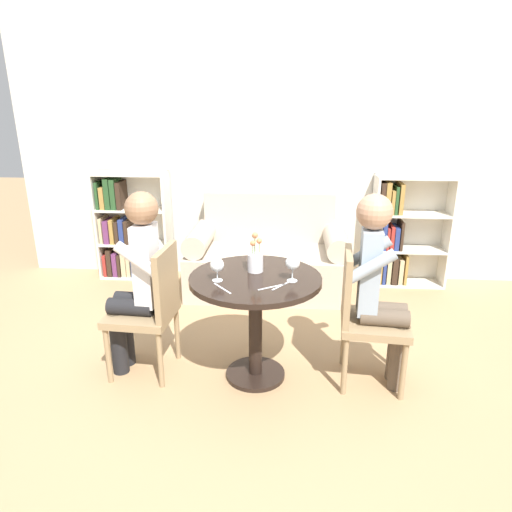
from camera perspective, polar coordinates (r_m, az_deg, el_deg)
The scene contains 16 objects.
ground_plane at distance 3.23m, azimuth -0.07°, elevation -14.72°, with size 16.00×16.00×0.00m, color tan.
back_wall at distance 4.67m, azimuth 1.84°, elevation 13.50°, with size 5.20×0.05×2.70m.
round_table at distance 2.95m, azimuth -0.07°, elevation -5.58°, with size 0.84×0.84×0.73m.
couch at distance 4.47m, azimuth 1.45°, elevation -0.37°, with size 1.52×0.80×0.92m.
bookshelf_left at distance 4.96m, azimuth -15.85°, elevation 3.38°, with size 0.74×0.28×1.10m.
bookshelf_right at distance 4.79m, azimuth 17.51°, elevation 2.67°, with size 0.74×0.28×1.10m.
chair_left at distance 3.13m, azimuth -12.97°, elevation -6.06°, with size 0.45×0.45×0.90m.
chair_right at distance 3.03m, azimuth 13.31°, elevation -6.91°, with size 0.45×0.45×0.90m.
person_left at distance 3.09m, azimuth -14.69°, elevation -2.81°, with size 0.43×0.36×1.26m.
person_right at distance 2.96m, azimuth 15.24°, elevation -3.60°, with size 0.44×0.36×1.27m.
wine_glass_left at distance 2.80m, azimuth -4.89°, elevation -1.22°, with size 0.09×0.09×0.15m.
wine_glass_right at distance 2.79m, azimuth 4.60°, elevation -0.95°, with size 0.09×0.09×0.16m.
flower_vase at distance 2.95m, azimuth -0.09°, elevation -0.44°, with size 0.10×0.10×0.26m.
knife_left_setting at distance 2.76m, azimuth 3.26°, elevation -3.67°, with size 0.12×0.16×0.00m.
fork_left_setting at distance 2.73m, azimuth 2.01°, elevation -3.88°, with size 0.16×0.11×0.00m.
knife_right_setting at distance 2.72m, azimuth -4.24°, elevation -4.05°, with size 0.13×0.15×0.00m.
Camera 1 is at (0.21, -2.68, 1.79)m, focal length 32.00 mm.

